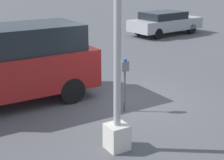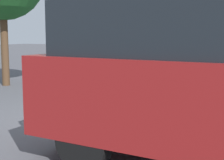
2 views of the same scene
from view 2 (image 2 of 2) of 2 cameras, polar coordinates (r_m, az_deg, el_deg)
The scene contains 4 objects.
ground_plane at distance 7.18m, azimuth -2.41°, elevation -6.39°, with size 80.00×80.00×0.00m, color #4C4C51.
parking_meter_near at distance 7.38m, azimuth 2.62°, elevation 2.43°, with size 0.22×0.15×1.45m.
lamp_post at distance 8.42m, azimuth 15.56°, elevation 7.68°, with size 0.44×0.44×5.86m.
parked_van at distance 4.52m, azimuth 17.01°, elevation 0.18°, with size 4.77×2.00×2.18m.
Camera 2 is at (3.70, -5.91, 1.75)m, focal length 55.00 mm.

